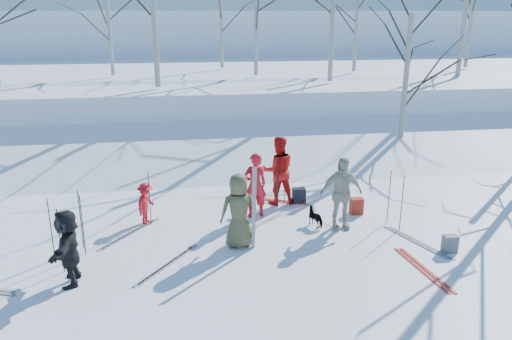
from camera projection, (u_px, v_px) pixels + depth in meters
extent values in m
plane|color=white|center=(266.00, 247.00, 10.97)|extent=(120.00, 120.00, 0.00)
cube|color=white|center=(234.00, 154.00, 17.53)|extent=(70.00, 9.49, 4.12)
cube|color=white|center=(215.00, 89.00, 26.70)|extent=(70.00, 18.00, 2.20)
cube|color=white|center=(200.00, 45.00, 46.21)|extent=(90.00, 30.00, 6.00)
imported|color=#4D4D2E|center=(239.00, 211.00, 10.76)|extent=(0.85, 0.58, 1.66)
imported|color=red|center=(255.00, 185.00, 12.36)|extent=(0.67, 0.50, 1.65)
imported|color=red|center=(278.00, 170.00, 13.20)|extent=(0.92, 0.73, 1.84)
imported|color=red|center=(146.00, 203.00, 12.03)|extent=(0.62, 0.77, 1.03)
imported|color=beige|center=(341.00, 193.00, 11.67)|extent=(1.05, 0.48, 1.76)
imported|color=black|center=(68.00, 247.00, 9.29)|extent=(0.47, 1.39, 1.49)
imported|color=black|center=(316.00, 217.00, 11.98)|extent=(0.48, 0.59, 0.45)
cube|color=silver|center=(254.00, 209.00, 10.57)|extent=(0.08, 0.16, 1.90)
cube|color=silver|center=(254.00, 208.00, 10.60)|extent=(0.09, 0.23, 1.89)
cylinder|color=black|center=(51.00, 230.00, 10.22)|extent=(0.02, 0.02, 1.34)
cylinder|color=black|center=(83.00, 225.00, 10.42)|extent=(0.02, 0.02, 1.34)
cylinder|color=black|center=(389.00, 197.00, 12.03)|extent=(0.02, 0.02, 1.34)
cylinder|color=black|center=(149.00, 198.00, 11.94)|extent=(0.02, 0.02, 1.34)
cylinder|color=black|center=(60.00, 241.00, 9.71)|extent=(0.02, 0.02, 1.34)
cylinder|color=black|center=(402.00, 204.00, 11.61)|extent=(0.02, 0.02, 1.34)
cylinder|color=black|center=(81.00, 220.00, 10.68)|extent=(0.02, 0.02, 1.34)
cylinder|color=black|center=(278.00, 184.00, 12.91)|extent=(0.02, 0.02, 1.34)
cylinder|color=black|center=(277.00, 183.00, 12.98)|extent=(0.02, 0.02, 1.34)
cylinder|color=black|center=(285.00, 180.00, 13.27)|extent=(0.02, 0.02, 1.34)
cube|color=maroon|center=(356.00, 206.00, 12.70)|extent=(0.32, 0.22, 0.42)
cube|color=slate|center=(450.00, 244.00, 10.68)|extent=(0.30, 0.20, 0.38)
cube|color=black|center=(299.00, 195.00, 13.47)|extent=(0.34, 0.24, 0.40)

